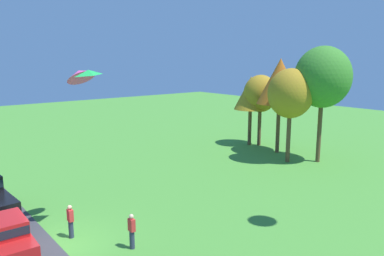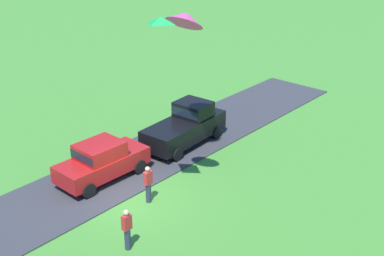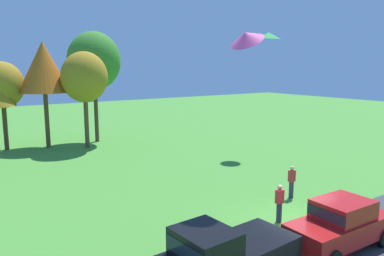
# 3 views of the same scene
# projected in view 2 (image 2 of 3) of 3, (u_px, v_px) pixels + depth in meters

# --- Properties ---
(ground_plane) EXTENTS (120.00, 120.00, 0.00)m
(ground_plane) POSITION_uv_depth(u_px,v_px,m) (132.00, 200.00, 23.29)
(ground_plane) COLOR #478E33
(pavement_strip) EXTENTS (36.00, 4.40, 0.06)m
(pavement_strip) POSITION_uv_depth(u_px,v_px,m) (97.00, 182.00, 24.69)
(pavement_strip) COLOR #38383D
(pavement_strip) RESTS_ON ground
(car_pickup_near_entrance) EXTENTS (5.11, 2.29, 2.14)m
(car_pickup_near_entrance) POSITION_uv_depth(u_px,v_px,m) (186.00, 125.00, 28.04)
(car_pickup_near_entrance) COLOR black
(car_pickup_near_entrance) RESTS_ON ground
(car_sedan_mid_row) EXTENTS (4.45, 2.04, 1.84)m
(car_sedan_mid_row) POSITION_uv_depth(u_px,v_px,m) (102.00, 160.00, 24.50)
(car_sedan_mid_row) COLOR red
(car_sedan_mid_row) RESTS_ON ground
(person_on_lawn) EXTENTS (0.36, 0.24, 1.71)m
(person_on_lawn) POSITION_uv_depth(u_px,v_px,m) (148.00, 184.00, 22.80)
(person_on_lawn) COLOR #2D334C
(person_on_lawn) RESTS_ON ground
(person_beside_suv) EXTENTS (0.36, 0.24, 1.71)m
(person_beside_suv) POSITION_uv_depth(u_px,v_px,m) (127.00, 229.00, 19.75)
(person_beside_suv) COLOR #2D334C
(person_beside_suv) RESTS_ON ground
(kite_diamond_mid_center) EXTENTS (0.74, 1.05, 0.35)m
(kite_diamond_mid_center) POSITION_uv_depth(u_px,v_px,m) (160.00, 20.00, 18.97)
(kite_diamond_mid_center) COLOR green
(kite_delta_near_flag) EXTENTS (1.73, 1.72, 1.10)m
(kite_delta_near_flag) POSITION_uv_depth(u_px,v_px,m) (185.00, 18.00, 19.81)
(kite_delta_near_flag) COLOR #EA4C9E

